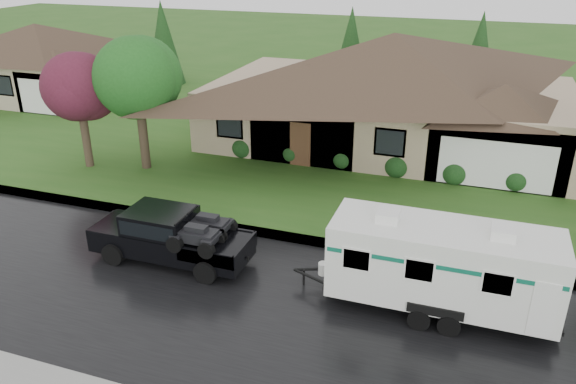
# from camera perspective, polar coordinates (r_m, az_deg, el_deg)

# --- Properties ---
(ground) EXTENTS (140.00, 140.00, 0.00)m
(ground) POSITION_cam_1_polar(r_m,az_deg,el_deg) (18.71, -3.72, -7.64)
(ground) COLOR #2B581B
(ground) RESTS_ON ground
(road) EXTENTS (140.00, 8.00, 0.01)m
(road) POSITION_cam_1_polar(r_m,az_deg,el_deg) (17.19, -6.32, -10.90)
(road) COLOR black
(road) RESTS_ON ground
(curb) EXTENTS (140.00, 0.50, 0.15)m
(curb) POSITION_cam_1_polar(r_m,az_deg,el_deg) (20.49, -1.31, -4.36)
(curb) COLOR gray
(curb) RESTS_ON ground
(lawn) EXTENTS (140.00, 26.00, 0.15)m
(lawn) POSITION_cam_1_polar(r_m,az_deg,el_deg) (31.82, 6.74, 6.02)
(lawn) COLOR #2B581B
(lawn) RESTS_ON ground
(house_main) EXTENTS (19.44, 10.80, 6.90)m
(house_main) POSITION_cam_1_polar(r_m,az_deg,el_deg) (29.41, 10.99, 11.37)
(house_main) COLOR tan
(house_main) RESTS_ON lawn
(house_far) EXTENTS (10.80, 8.64, 5.80)m
(house_far) POSITION_cam_1_polar(r_m,az_deg,el_deg) (42.04, -23.85, 12.66)
(house_far) COLOR tan
(house_far) RESTS_ON lawn
(tree_left_green) EXTENTS (3.78, 3.78, 6.25)m
(tree_left_green) POSITION_cam_1_polar(r_m,az_deg,el_deg) (25.99, -15.12, 11.39)
(tree_left_green) COLOR #382B1E
(tree_left_green) RESTS_ON lawn
(tree_red) EXTENTS (3.18, 3.18, 5.26)m
(tree_red) POSITION_cam_1_polar(r_m,az_deg,el_deg) (27.16, -20.51, 9.72)
(tree_red) COLOR #382B1E
(tree_red) RESTS_ON lawn
(shrub_row) EXTENTS (13.60, 1.00, 1.00)m
(shrub_row) POSITION_cam_1_polar(r_m,az_deg,el_deg) (25.98, 8.28, 3.11)
(shrub_row) COLOR #143814
(shrub_row) RESTS_ON lawn
(pickup_truck) EXTENTS (5.36, 2.04, 1.79)m
(pickup_truck) POSITION_cam_1_polar(r_m,az_deg,el_deg) (19.07, -12.09, -4.22)
(pickup_truck) COLOR black
(pickup_truck) RESTS_ON ground
(travel_trailer) EXTENTS (6.61, 2.32, 2.96)m
(travel_trailer) POSITION_cam_1_polar(r_m,az_deg,el_deg) (16.42, 15.41, -7.03)
(travel_trailer) COLOR white
(travel_trailer) RESTS_ON ground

